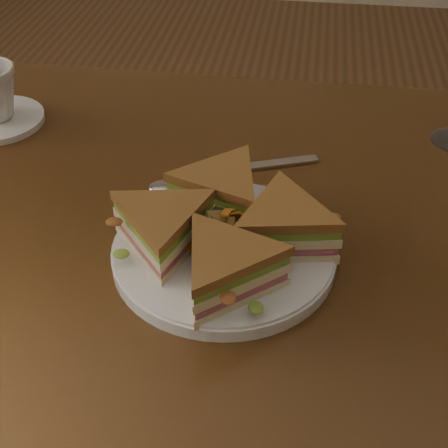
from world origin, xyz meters
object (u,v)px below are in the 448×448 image
(knife, at_px, (240,168))
(sandwich_wedges, at_px, (224,227))
(spoon, at_px, (183,188))
(plate, at_px, (224,252))
(table, at_px, (191,269))

(knife, bearing_deg, sandwich_wedges, -109.47)
(spoon, bearing_deg, knife, 32.90)
(plate, distance_m, spoon, 0.14)
(table, bearing_deg, sandwich_wedges, -54.22)
(table, relative_size, plate, 4.59)
(sandwich_wedges, bearing_deg, plate, 0.00)
(sandwich_wedges, relative_size, knife, 1.44)
(plate, relative_size, sandwich_wedges, 0.88)
(table, relative_size, spoon, 6.57)
(sandwich_wedges, xyz_separation_m, knife, (-0.00, 0.19, -0.04))
(plate, bearing_deg, table, 125.78)
(sandwich_wedges, distance_m, spoon, 0.15)
(table, xyz_separation_m, spoon, (-0.02, 0.05, 0.10))
(spoon, xyz_separation_m, knife, (0.07, 0.06, -0.00))
(spoon, bearing_deg, sandwich_wedges, -68.65)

